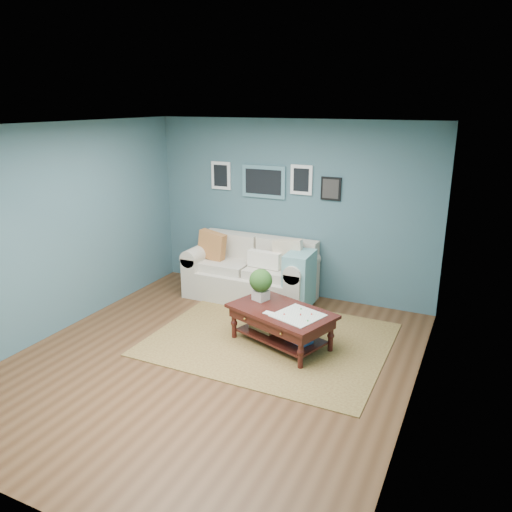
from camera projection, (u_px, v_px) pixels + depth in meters
The scene contains 4 objects.
room_shell at pixel (210, 250), 5.54m from camera, with size 5.00×5.02×2.70m.
area_rug at pixel (270, 339), 6.43m from camera, with size 2.92×2.33×0.01m, color brown.
loveseat at pixel (256, 272), 7.67m from camera, with size 2.01×0.91×1.03m.
coffee_table at pixel (278, 314), 6.23m from camera, with size 1.45×1.12×0.89m.
Camera 1 is at (2.73, -4.52, 2.94)m, focal length 35.00 mm.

